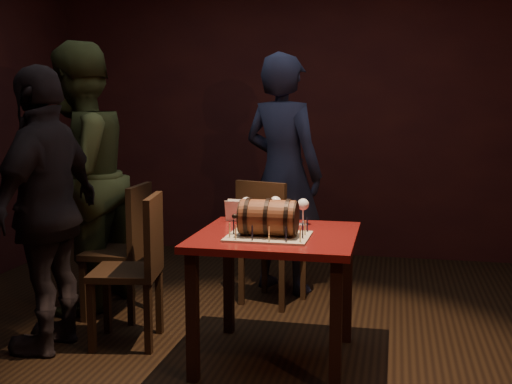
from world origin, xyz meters
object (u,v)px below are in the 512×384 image
barrel_cake (268,218)px  wine_glass_right (303,206)px  chair_left_front (138,261)px  pint_of_ale (254,215)px  chair_left_rear (127,243)px  wine_glass_left (247,204)px  chair_back (268,236)px  pub_table (276,252)px  person_left_front (47,210)px  person_left_rear (78,178)px  person_back (283,174)px  wine_glass_mid (276,203)px

barrel_cake → wine_glass_right: bearing=72.1°
barrel_cake → chair_left_front: 0.94m
barrel_cake → pint_of_ale: size_ratio=2.44×
pint_of_ale → chair_left_front: size_ratio=0.16×
barrel_cake → chair_left_rear: 1.35m
wine_glass_left → chair_back: size_ratio=0.17×
chair_left_rear → pint_of_ale: bearing=-20.1°
pub_table → person_left_front: size_ratio=0.53×
pint_of_ale → person_left_rear: person_left_rear is taller
pub_table → barrel_cake: size_ratio=2.46×
person_back → wine_glass_mid: bearing=121.3°
barrel_cake → chair_back: barrel_cake is taller
person_left_rear → person_left_front: person_left_rear is taller
chair_back → wine_glass_left: bearing=-89.3°
pub_table → barrel_cake: barrel_cake is taller
wine_glass_mid → wine_glass_right: size_ratio=1.00×
chair_back → person_back: 0.59m
pub_table → chair_left_front: size_ratio=0.97×
wine_glass_left → chair_back: chair_back is taller
wine_glass_left → pint_of_ale: bearing=-56.7°
chair_left_rear → person_left_rear: bearing=164.6°
barrel_cake → wine_glass_right: size_ratio=2.27×
wine_glass_left → person_left_front: bearing=-161.2°
person_back → wine_glass_left: bearing=112.3°
pub_table → chair_back: 1.02m
barrel_cake → person_back: person_back is taller
barrel_cake → wine_glass_left: (-0.22, 0.40, 0.01)m
barrel_cake → chair_left_front: bearing=167.1°
wine_glass_left → person_left_rear: 1.38m
wine_glass_left → pint_of_ale: size_ratio=1.07×
pub_table → person_left_rear: person_left_rear is taller
chair_left_rear → person_left_front: person_left_front is taller
wine_glass_right → chair_left_front: chair_left_front is taller
wine_glass_mid → person_left_rear: 1.52m
chair_left_front → person_back: person_back is taller
pub_table → chair_left_front: chair_left_front is taller
pint_of_ale → chair_back: (-0.08, 0.81, -0.30)m
pint_of_ale → chair_left_front: (-0.71, -0.10, -0.30)m
barrel_cake → pint_of_ale: 0.33m
chair_back → person_left_front: 1.60m
wine_glass_right → chair_left_rear: 1.33m
wine_glass_left → wine_glass_right: 0.35m
wine_glass_left → barrel_cake: bearing=-61.7°
barrel_cake → wine_glass_right: 0.43m
person_back → pint_of_ale: bearing=115.7°
wine_glass_left → wine_glass_mid: size_ratio=1.00×
chair_left_rear → pub_table: bearing=-24.9°
wine_glass_left → person_back: (0.03, 1.13, 0.07)m
person_left_front → pub_table: bearing=96.9°
barrel_cake → person_left_rear: size_ratio=0.19×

